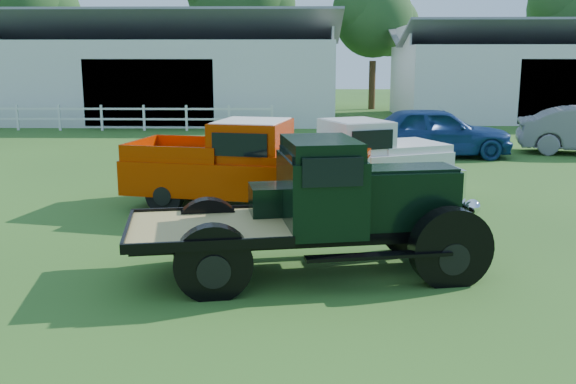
# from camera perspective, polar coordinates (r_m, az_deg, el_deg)

# --- Properties ---
(ground) EXTENTS (120.00, 120.00, 0.00)m
(ground) POSITION_cam_1_polar(r_m,az_deg,el_deg) (10.50, -1.25, -6.97)
(ground) COLOR #2B4F1D
(shed_left) EXTENTS (18.80, 10.20, 5.60)m
(shed_left) POSITION_cam_1_polar(r_m,az_deg,el_deg) (36.70, -10.57, 10.79)
(shed_left) COLOR silver
(shed_left) RESTS_ON ground
(shed_right) EXTENTS (16.80, 9.20, 5.20)m
(shed_right) POSITION_cam_1_polar(r_m,az_deg,el_deg) (39.34, 21.82, 9.92)
(shed_right) COLOR silver
(shed_right) RESTS_ON ground
(fence_rail) EXTENTS (14.20, 0.16, 1.20)m
(fence_rail) POSITION_cam_1_polar(r_m,az_deg,el_deg) (31.23, -14.47, 6.40)
(fence_rail) COLOR white
(fence_rail) RESTS_ON ground
(tree_a) EXTENTS (6.30, 6.30, 10.50)m
(tree_a) POSITION_cam_1_polar(r_m,az_deg,el_deg) (46.77, -22.54, 13.31)
(tree_a) COLOR #1E4D1B
(tree_a) RESTS_ON ground
(tree_b) EXTENTS (6.90, 6.90, 11.50)m
(tree_b) POSITION_cam_1_polar(r_m,az_deg,el_deg) (44.22, -4.60, 14.93)
(tree_b) COLOR #1E4D1B
(tree_b) RESTS_ON ground
(tree_c) EXTENTS (5.40, 5.40, 9.00)m
(tree_c) POSITION_cam_1_polar(r_m,az_deg,el_deg) (43.18, 7.59, 13.28)
(tree_c) COLOR #1E4D1B
(tree_c) RESTS_ON ground
(tree_d) EXTENTS (6.00, 6.00, 10.00)m
(tree_d) POSITION_cam_1_polar(r_m,az_deg,el_deg) (47.33, 23.74, 12.88)
(tree_d) COLOR #1E4D1B
(tree_d) RESTS_ON ground
(vintage_flatbed) EXTENTS (5.76, 3.12, 2.16)m
(vintage_flatbed) POSITION_cam_1_polar(r_m,az_deg,el_deg) (10.10, 2.29, -1.36)
(vintage_flatbed) COLOR black
(vintage_flatbed) RESTS_ON ground
(red_pickup) EXTENTS (5.91, 3.23, 2.04)m
(red_pickup) POSITION_cam_1_polar(r_m,az_deg,el_deg) (14.53, -3.63, 2.47)
(red_pickup) COLOR #AB2901
(red_pickup) RESTS_ON ground
(white_pickup) EXTENTS (5.37, 3.75, 1.84)m
(white_pickup) POSITION_cam_1_polar(r_m,az_deg,el_deg) (16.06, 5.68, 2.98)
(white_pickup) COLOR silver
(white_pickup) RESTS_ON ground
(misc_car_blue) EXTENTS (5.20, 2.27, 1.74)m
(misc_car_blue) POSITION_cam_1_polar(r_m,az_deg,el_deg) (22.77, 12.96, 5.24)
(misc_car_blue) COLOR navy
(misc_car_blue) RESTS_ON ground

